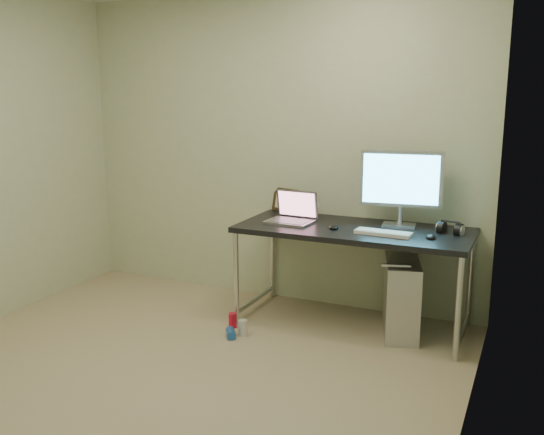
{
  "coord_description": "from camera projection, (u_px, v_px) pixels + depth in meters",
  "views": [
    {
      "loc": [
        2.02,
        -2.8,
        1.74
      ],
      "look_at": [
        0.3,
        1.03,
        0.85
      ],
      "focal_mm": 40.0,
      "sensor_mm": 36.0,
      "label": 1
    }
  ],
  "objects": [
    {
      "name": "wall_back",
      "position": [
        274.0,
        150.0,
        4.97
      ],
      "size": [
        3.5,
        0.02,
        2.5
      ],
      "primitive_type": "cube",
      "color": "beige",
      "rests_on": "ground"
    },
    {
      "name": "cable_a",
      "position": [
        405.0,
        267.0,
        4.65
      ],
      "size": [
        0.01,
        0.16,
        0.69
      ],
      "primitive_type": "cylinder",
      "rotation": [
        0.21,
        0.0,
        0.0
      ],
      "color": "black",
      "rests_on": "ground"
    },
    {
      "name": "desk",
      "position": [
        354.0,
        237.0,
        4.44
      ],
      "size": [
        1.69,
        0.74,
        0.75
      ],
      "color": "black",
      "rests_on": "ground"
    },
    {
      "name": "headphones",
      "position": [
        450.0,
        229.0,
        4.23
      ],
      "size": [
        0.19,
        0.11,
        0.11
      ],
      "rotation": [
        0.0,
        0.0,
        -0.23
      ],
      "color": "black",
      "rests_on": "desk"
    },
    {
      "name": "picture_frame",
      "position": [
        285.0,
        200.0,
        4.97
      ],
      "size": [
        0.25,
        0.13,
        0.19
      ],
      "primitive_type": "cube",
      "rotation": [
        -0.21,
        0.0,
        -0.29
      ],
      "color": "black",
      "rests_on": "desk"
    },
    {
      "name": "can_blue",
      "position": [
        231.0,
        333.0,
        4.33
      ],
      "size": [
        0.12,
        0.13,
        0.06
      ],
      "primitive_type": "cylinder",
      "rotation": [
        1.57,
        0.0,
        0.6
      ],
      "color": "blue",
      "rests_on": "ground"
    },
    {
      "name": "mouse_right",
      "position": [
        431.0,
        236.0,
        4.1
      ],
      "size": [
        0.09,
        0.12,
        0.04
      ],
      "primitive_type": "ellipsoid",
      "rotation": [
        0.0,
        0.0,
        0.26
      ],
      "color": "black",
      "rests_on": "desk"
    },
    {
      "name": "laptop",
      "position": [
        292.0,
        215.0,
        4.6
      ],
      "size": [
        0.35,
        0.3,
        0.23
      ],
      "rotation": [
        0.0,
        0.0,
        -0.07
      ],
      "color": "#B9B9C1",
      "rests_on": "desk"
    },
    {
      "name": "cable_b",
      "position": [
        416.0,
        272.0,
        4.6
      ],
      "size": [
        0.02,
        0.11,
        0.71
      ],
      "primitive_type": "cylinder",
      "rotation": [
        0.14,
        0.0,
        0.09
      ],
      "color": "black",
      "rests_on": "ground"
    },
    {
      "name": "mouse_left",
      "position": [
        334.0,
        226.0,
        4.39
      ],
      "size": [
        0.09,
        0.12,
        0.04
      ],
      "primitive_type": "ellipsoid",
      "rotation": [
        0.0,
        0.0,
        0.24
      ],
      "color": "black",
      "rests_on": "desk"
    },
    {
      "name": "monitor",
      "position": [
        401.0,
        183.0,
        4.4
      ],
      "size": [
        0.59,
        0.2,
        0.56
      ],
      "rotation": [
        0.0,
        0.0,
        0.12
      ],
      "color": "#B9B9C1",
      "rests_on": "desk"
    },
    {
      "name": "keyboard",
      "position": [
        383.0,
        233.0,
        4.21
      ],
      "size": [
        0.4,
        0.15,
        0.02
      ],
      "primitive_type": "cube",
      "rotation": [
        0.0,
        0.0,
        -0.06
      ],
      "color": "white",
      "rests_on": "desk"
    },
    {
      "name": "tower_computer",
      "position": [
        401.0,
        297.0,
        4.35
      ],
      "size": [
        0.37,
        0.57,
        0.58
      ],
      "rotation": [
        0.0,
        0.0,
        0.28
      ],
      "color": "#B3B4B8",
      "rests_on": "ground"
    },
    {
      "name": "webcam",
      "position": [
        317.0,
        207.0,
        4.76
      ],
      "size": [
        0.04,
        0.04,
        0.11
      ],
      "rotation": [
        0.0,
        0.0,
        0.31
      ],
      "color": "silver",
      "rests_on": "desk"
    },
    {
      "name": "floor",
      "position": [
        157.0,
        383.0,
        3.67
      ],
      "size": [
        3.5,
        3.5,
        0.0
      ],
      "primitive_type": "plane",
      "color": "tan",
      "rests_on": "ground"
    },
    {
      "name": "wall_right",
      "position": [
        473.0,
        201.0,
        2.71
      ],
      "size": [
        0.02,
        3.5,
        2.5
      ],
      "primitive_type": "cube",
      "color": "beige",
      "rests_on": "ground"
    },
    {
      "name": "can_white",
      "position": [
        243.0,
        328.0,
        4.35
      ],
      "size": [
        0.08,
        0.08,
        0.12
      ],
      "primitive_type": "cylinder",
      "rotation": [
        0.0,
        0.0,
        0.22
      ],
      "color": "silver",
      "rests_on": "ground"
    },
    {
      "name": "can_red",
      "position": [
        233.0,
        320.0,
        4.51
      ],
      "size": [
        0.08,
        0.08,
        0.11
      ],
      "primitive_type": "cylinder",
      "rotation": [
        0.0,
        0.0,
        0.45
      ],
      "color": "red",
      "rests_on": "ground"
    }
  ]
}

